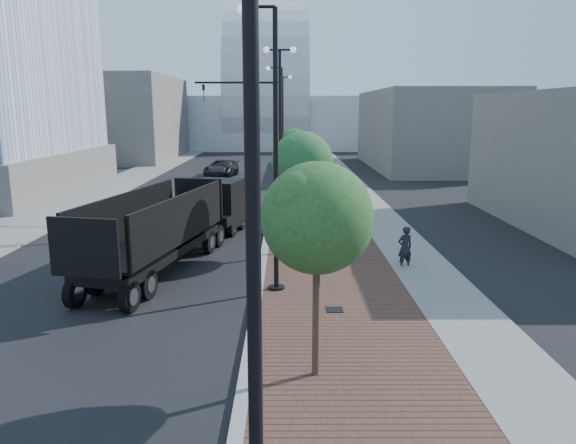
{
  "coord_description": "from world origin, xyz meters",
  "views": [
    {
      "loc": [
        0.94,
        -7.33,
        6.05
      ],
      "look_at": [
        1.0,
        12.0,
        2.0
      ],
      "focal_mm": 33.51,
      "sensor_mm": 36.0,
      "label": 1
    }
  ],
  "objects_px": {
    "pedestrian": "(405,248)",
    "dump_truck": "(192,221)",
    "white_sedan": "(197,209)",
    "dark_car_mid": "(221,168)"
  },
  "relations": [
    {
      "from": "pedestrian",
      "to": "dump_truck",
      "type": "bearing_deg",
      "value": -38.56
    },
    {
      "from": "dump_truck",
      "to": "pedestrian",
      "type": "xyz_separation_m",
      "value": [
        8.69,
        -2.99,
        -0.44
      ]
    },
    {
      "from": "dump_truck",
      "to": "pedestrian",
      "type": "bearing_deg",
      "value": -7.03
    },
    {
      "from": "white_sedan",
      "to": "pedestrian",
      "type": "relative_size",
      "value": 2.3
    },
    {
      "from": "dump_truck",
      "to": "dark_car_mid",
      "type": "xyz_separation_m",
      "value": [
        -1.93,
        26.88,
        -0.54
      ]
    },
    {
      "from": "dark_car_mid",
      "to": "pedestrian",
      "type": "distance_m",
      "value": 31.7
    },
    {
      "from": "pedestrian",
      "to": "dark_car_mid",
      "type": "bearing_deg",
      "value": -90.02
    },
    {
      "from": "white_sedan",
      "to": "pedestrian",
      "type": "height_order",
      "value": "pedestrian"
    },
    {
      "from": "pedestrian",
      "to": "white_sedan",
      "type": "bearing_deg",
      "value": -63.8
    },
    {
      "from": "dump_truck",
      "to": "white_sedan",
      "type": "bearing_deg",
      "value": 109.5
    }
  ]
}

